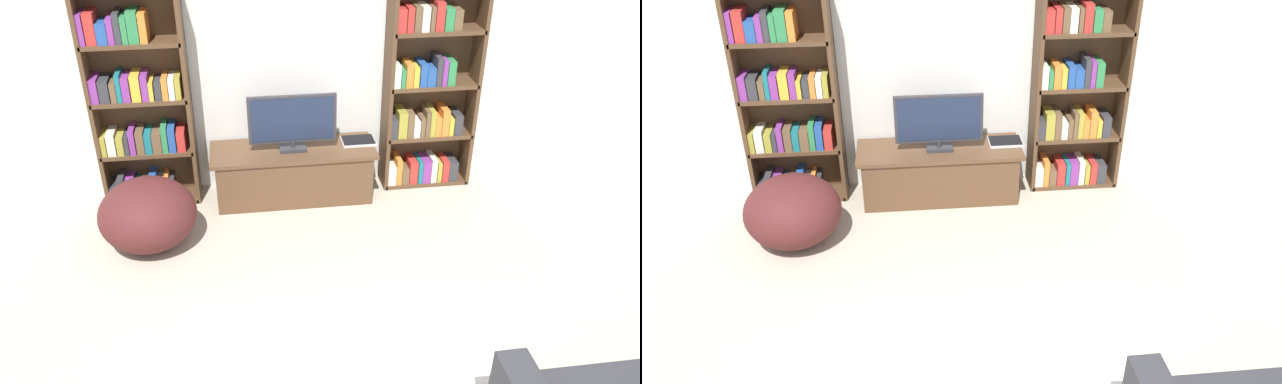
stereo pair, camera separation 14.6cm
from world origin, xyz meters
TOP-DOWN VIEW (x-y plane):
  - wall_back at (0.00, 4.23)m, footprint 8.80×0.06m
  - bookshelf_left at (-1.45, 4.05)m, footprint 0.84×0.30m
  - bookshelf_right at (1.13, 4.05)m, footprint 0.84×0.30m
  - tv_stand at (-0.13, 3.90)m, footprint 1.50×0.53m
  - television at (-0.13, 3.88)m, footprint 0.79×0.16m
  - laptop at (0.48, 3.95)m, footprint 0.31×0.22m
  - area_rug at (0.01, 1.63)m, footprint 2.13×1.51m
  - beanbag_ottoman at (-1.39, 3.29)m, footprint 0.80×0.80m

SIDE VIEW (x-z plane):
  - area_rug at x=0.01m, z-range 0.00..0.02m
  - tv_stand at x=-0.13m, z-range 0.00..0.50m
  - beanbag_ottoman at x=-1.39m, z-range 0.00..0.58m
  - laptop at x=0.48m, z-range 0.50..0.53m
  - television at x=-0.13m, z-range 0.52..1.04m
  - bookshelf_right at x=1.13m, z-range -0.07..1.91m
  - bookshelf_left at x=-1.45m, z-range -0.04..1.93m
  - wall_back at x=0.00m, z-range 0.00..2.60m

